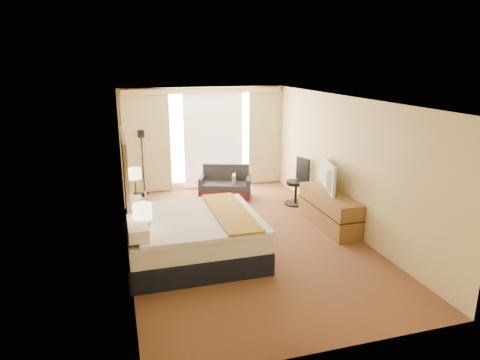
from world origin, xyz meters
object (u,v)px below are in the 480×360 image
object	(u,v)px
loveseat	(225,186)
television	(324,176)
nightstand_left	(146,259)
lamp_left	(143,212)
lamp_right	(135,174)
desk_chair	(298,184)
bed	(192,236)
media_dresser	(329,210)
nightstand_right	(137,207)
floor_lamp	(142,149)

from	to	relation	value
loveseat	television	xyz separation A→B (m)	(1.46, -2.28, 0.74)
nightstand_left	lamp_left	distance (m)	0.75
lamp_left	lamp_right	size ratio (longest dim) A/B	1.09
desk_chair	television	xyz separation A→B (m)	(-0.03, -1.28, 0.52)
bed	television	xyz separation A→B (m)	(2.84, 0.85, 0.61)
media_dresser	nightstand_right	bearing A→B (deg)	158.60
lamp_right	media_dresser	bearing A→B (deg)	-22.27
nightstand_left	desk_chair	distance (m)	4.47
lamp_right	loveseat	bearing A→B (deg)	23.99
bed	loveseat	xyz separation A→B (m)	(1.38, 3.13, -0.14)
desk_chair	loveseat	bearing A→B (deg)	129.18
floor_lamp	lamp_right	bearing A→B (deg)	-98.78
nightstand_left	loveseat	size ratio (longest dim) A/B	0.40
media_dresser	television	xyz separation A→B (m)	(-0.05, 0.20, 0.65)
desk_chair	nightstand_right	bearing A→B (deg)	163.63
lamp_left	lamp_right	bearing A→B (deg)	89.82
bed	media_dresser	bearing A→B (deg)	12.67
lamp_left	television	distance (m)	3.84
lamp_left	desk_chair	bearing A→B (deg)	33.83
nightstand_left	lamp_right	size ratio (longest dim) A/B	0.99
nightstand_left	nightstand_right	bearing A→B (deg)	90.00
nightstand_right	desk_chair	size ratio (longest dim) A/B	0.51
media_dresser	floor_lamp	bearing A→B (deg)	136.00
media_dresser	lamp_right	bearing A→B (deg)	157.73
media_dresser	loveseat	xyz separation A→B (m)	(-1.51, 2.48, -0.09)
lamp_left	media_dresser	bearing A→B (deg)	14.86
bed	desk_chair	bearing A→B (deg)	36.63
nightstand_left	desk_chair	xyz separation A→B (m)	(3.68, 2.53, 0.21)
desk_chair	television	bearing A→B (deg)	-108.01
bed	television	world-z (taller)	television
floor_lamp	lamp_right	xyz separation A→B (m)	(-0.28, -1.79, -0.16)
nightstand_left	television	bearing A→B (deg)	18.96
nightstand_left	television	xyz separation A→B (m)	(3.65, 1.25, 0.72)
media_dresser	desk_chair	xyz separation A→B (m)	(-0.02, 1.48, 0.13)
loveseat	television	size ratio (longest dim) A/B	1.34
bed	nightstand_right	bearing A→B (deg)	111.05
loveseat	lamp_right	world-z (taller)	lamp_right
nightstand_left	media_dresser	distance (m)	3.85
desk_chair	television	size ratio (longest dim) A/B	1.05
nightstand_right	loveseat	world-z (taller)	loveseat
nightstand_left	lamp_right	xyz separation A→B (m)	(0.01, 2.56, 0.70)
floor_lamp	lamp_left	size ratio (longest dim) A/B	2.66
floor_lamp	television	bearing A→B (deg)	-42.60
nightstand_right	desk_chair	world-z (taller)	desk_chair
nightstand_right	bed	size ratio (longest dim) A/B	0.25
loveseat	floor_lamp	bearing A→B (deg)	176.64
floor_lamp	desk_chair	size ratio (longest dim) A/B	1.49
bed	lamp_right	world-z (taller)	lamp_right
nightstand_left	lamp_left	size ratio (longest dim) A/B	0.91
media_dresser	lamp_right	size ratio (longest dim) A/B	3.25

